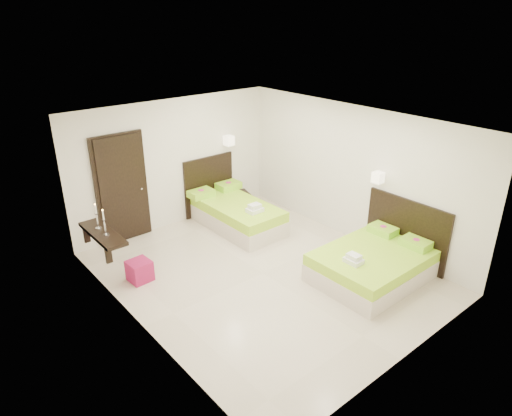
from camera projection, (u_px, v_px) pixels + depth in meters
floor at (263, 273)px, 7.85m from camera, size 5.50×5.50×0.00m
bed_single at (235, 212)px, 9.46m from camera, size 1.23×2.06×1.70m
bed_double at (375, 262)px, 7.65m from camera, size 1.89×1.61×1.56m
nightstand at (238, 203)px, 10.12m from camera, size 0.62×0.58×0.45m
ottoman at (140, 271)px, 7.59m from camera, size 0.38×0.38×0.35m
door at (122, 189)px, 8.62m from camera, size 1.02×0.15×2.14m
console_shelf at (102, 234)px, 7.42m from camera, size 0.35×1.20×0.78m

